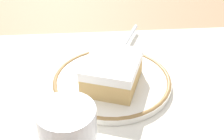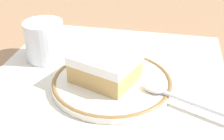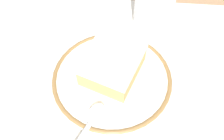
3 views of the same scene
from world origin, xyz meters
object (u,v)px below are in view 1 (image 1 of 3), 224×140
cake_slice (112,72)px  cup (68,135)px  napkin (196,59)px  spoon (123,47)px  plate (112,81)px

cake_slice → cup: bearing=63.2°
cup → napkin: bearing=-138.0°
cake_slice → cup: cup is taller
spoon → cup: (0.10, 0.25, 0.02)m
cup → napkin: 0.32m
cake_slice → spoon: 0.12m
plate → cup: 0.17m
cake_slice → napkin: cake_slice is taller
spoon → cup: 0.27m
cup → cake_slice: bearing=-116.8°
cake_slice → spoon: (-0.03, -0.11, -0.02)m
cake_slice → napkin: (-0.17, -0.08, -0.03)m
napkin → spoon: bearing=-13.2°
plate → napkin: plate is taller
cake_slice → napkin: bearing=-154.9°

